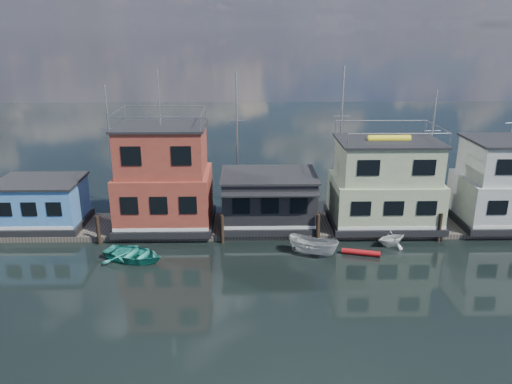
{
  "coord_description": "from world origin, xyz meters",
  "views": [
    {
      "loc": [
        -2.18,
        -24.45,
        15.24
      ],
      "look_at": [
        -1.47,
        12.0,
        3.0
      ],
      "focal_mm": 35.0,
      "sensor_mm": 36.0,
      "label": 1
    }
  ],
  "objects_px": {
    "houseboat_green": "(385,184)",
    "dinghy_white": "(391,238)",
    "motorboat": "(313,246)",
    "houseboat_dark": "(268,199)",
    "houseboat_red": "(164,179)",
    "houseboat_blue": "(42,203)",
    "dinghy_teal": "(133,254)",
    "red_kayak": "(361,252)"
  },
  "relations": [
    {
      "from": "houseboat_red",
      "to": "motorboat",
      "type": "bearing_deg",
      "value": -24.64
    },
    {
      "from": "houseboat_blue",
      "to": "red_kayak",
      "type": "distance_m",
      "value": 24.35
    },
    {
      "from": "houseboat_red",
      "to": "dinghy_teal",
      "type": "bearing_deg",
      "value": -104.43
    },
    {
      "from": "houseboat_green",
      "to": "dinghy_teal",
      "type": "bearing_deg",
      "value": -163.32
    },
    {
      "from": "houseboat_blue",
      "to": "houseboat_green",
      "type": "distance_m",
      "value": 26.53
    },
    {
      "from": "dinghy_teal",
      "to": "dinghy_white",
      "type": "relative_size",
      "value": 1.81
    },
    {
      "from": "houseboat_green",
      "to": "dinghy_teal",
      "type": "height_order",
      "value": "houseboat_green"
    },
    {
      "from": "houseboat_green",
      "to": "dinghy_white",
      "type": "distance_m",
      "value": 4.58
    },
    {
      "from": "dinghy_teal",
      "to": "red_kayak",
      "type": "bearing_deg",
      "value": -66.96
    },
    {
      "from": "dinghy_white",
      "to": "red_kayak",
      "type": "distance_m",
      "value": 2.99
    },
    {
      "from": "houseboat_dark",
      "to": "houseboat_green",
      "type": "height_order",
      "value": "houseboat_green"
    },
    {
      "from": "houseboat_dark",
      "to": "red_kayak",
      "type": "bearing_deg",
      "value": -38.77
    },
    {
      "from": "houseboat_dark",
      "to": "dinghy_teal",
      "type": "distance_m",
      "value": 11.08
    },
    {
      "from": "houseboat_dark",
      "to": "red_kayak",
      "type": "distance_m",
      "value": 8.31
    },
    {
      "from": "houseboat_blue",
      "to": "houseboat_dark",
      "type": "relative_size",
      "value": 0.86
    },
    {
      "from": "houseboat_blue",
      "to": "motorboat",
      "type": "distance_m",
      "value": 21.06
    },
    {
      "from": "houseboat_red",
      "to": "dinghy_teal",
      "type": "distance_m",
      "value": 6.77
    },
    {
      "from": "houseboat_blue",
      "to": "motorboat",
      "type": "relative_size",
      "value": 1.75
    },
    {
      "from": "houseboat_blue",
      "to": "houseboat_red",
      "type": "height_order",
      "value": "houseboat_red"
    },
    {
      "from": "motorboat",
      "to": "dinghy_white",
      "type": "xyz_separation_m",
      "value": [
        5.87,
        1.49,
        -0.08
      ]
    },
    {
      "from": "houseboat_green",
      "to": "dinghy_white",
      "type": "height_order",
      "value": "houseboat_green"
    },
    {
      "from": "houseboat_dark",
      "to": "red_kayak",
      "type": "height_order",
      "value": "houseboat_dark"
    },
    {
      "from": "houseboat_green",
      "to": "motorboat",
      "type": "bearing_deg",
      "value": -140.65
    },
    {
      "from": "houseboat_red",
      "to": "motorboat",
      "type": "xyz_separation_m",
      "value": [
        10.9,
        -5.0,
        -3.4
      ]
    },
    {
      "from": "houseboat_dark",
      "to": "dinghy_white",
      "type": "bearing_deg",
      "value": -21.69
    },
    {
      "from": "red_kayak",
      "to": "houseboat_blue",
      "type": "bearing_deg",
      "value": -177.21
    },
    {
      "from": "dinghy_teal",
      "to": "houseboat_green",
      "type": "bearing_deg",
      "value": -52.06
    },
    {
      "from": "houseboat_blue",
      "to": "houseboat_red",
      "type": "xyz_separation_m",
      "value": [
        9.5,
        0.0,
        1.9
      ]
    },
    {
      "from": "houseboat_green",
      "to": "motorboat",
      "type": "distance_m",
      "value": 8.38
    },
    {
      "from": "houseboat_red",
      "to": "dinghy_white",
      "type": "distance_m",
      "value": 17.49
    },
    {
      "from": "houseboat_blue",
      "to": "dinghy_white",
      "type": "xyz_separation_m",
      "value": [
        26.28,
        -3.51,
        -1.58
      ]
    },
    {
      "from": "houseboat_dark",
      "to": "dinghy_teal",
      "type": "xyz_separation_m",
      "value": [
        -9.42,
        -5.5,
        -1.97
      ]
    },
    {
      "from": "houseboat_dark",
      "to": "houseboat_green",
      "type": "xyz_separation_m",
      "value": [
        9.0,
        0.02,
        1.13
      ]
    },
    {
      "from": "houseboat_red",
      "to": "dinghy_white",
      "type": "bearing_deg",
      "value": -11.82
    },
    {
      "from": "houseboat_red",
      "to": "houseboat_dark",
      "type": "height_order",
      "value": "houseboat_red"
    },
    {
      "from": "houseboat_green",
      "to": "red_kayak",
      "type": "height_order",
      "value": "houseboat_green"
    },
    {
      "from": "dinghy_white",
      "to": "houseboat_dark",
      "type": "bearing_deg",
      "value": 45.12
    },
    {
      "from": "houseboat_green",
      "to": "motorboat",
      "type": "xyz_separation_m",
      "value": [
        -6.1,
        -5.0,
        -2.84
      ]
    },
    {
      "from": "dinghy_white",
      "to": "red_kayak",
      "type": "xyz_separation_m",
      "value": [
        -2.53,
        -1.52,
        -0.43
      ]
    },
    {
      "from": "houseboat_blue",
      "to": "houseboat_red",
      "type": "relative_size",
      "value": 0.54
    },
    {
      "from": "houseboat_green",
      "to": "houseboat_blue",
      "type": "bearing_deg",
      "value": -180.0
    },
    {
      "from": "houseboat_blue",
      "to": "houseboat_green",
      "type": "relative_size",
      "value": 0.76
    }
  ]
}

